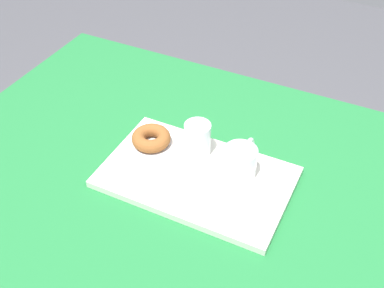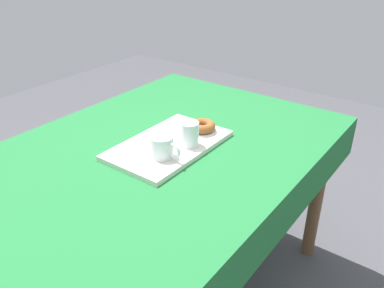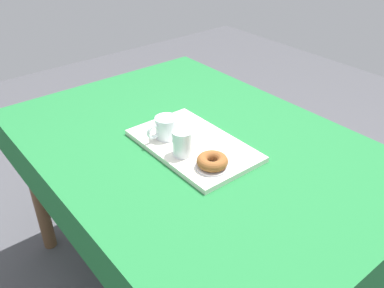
{
  "view_description": "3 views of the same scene",
  "coord_description": "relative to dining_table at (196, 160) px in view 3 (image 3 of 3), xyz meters",
  "views": [
    {
      "loc": [
        -0.35,
        0.75,
        1.67
      ],
      "look_at": [
        0.08,
        -0.12,
        0.8
      ],
      "focal_mm": 45.15,
      "sensor_mm": 36.0,
      "label": 1
    },
    {
      "loc": [
        -1.01,
        -0.91,
        1.51
      ],
      "look_at": [
        0.04,
        -0.13,
        0.81
      ],
      "focal_mm": 37.12,
      "sensor_mm": 36.0,
      "label": 2
    },
    {
      "loc": [
        1.01,
        -0.83,
        1.59
      ],
      "look_at": [
        0.05,
        -0.06,
        0.82
      ],
      "focal_mm": 38.33,
      "sensor_mm": 36.0,
      "label": 3
    }
  ],
  "objects": [
    {
      "name": "donut_plate_left",
      "position": [
        0.18,
        -0.08,
        0.11
      ],
      "size": [
        0.11,
        0.11,
        0.01
      ],
      "primitive_type": "cylinder",
      "color": "silver",
      "rests_on": "serving_tray"
    },
    {
      "name": "dining_table",
      "position": [
        0.0,
        0.0,
        0.0
      ],
      "size": [
        1.49,
        1.07,
        0.78
      ],
      "color": "#1E6B33",
      "rests_on": "ground"
    },
    {
      "name": "ground_plane",
      "position": [
        0.0,
        0.0,
        -0.7
      ],
      "size": [
        6.0,
        6.0,
        0.0
      ],
      "primitive_type": "plane",
      "color": "#47474C"
    },
    {
      "name": "sugar_donut_left",
      "position": [
        0.18,
        -0.08,
        0.13
      ],
      "size": [
        0.11,
        0.11,
        0.04
      ],
      "primitive_type": "torus",
      "color": "brown",
      "rests_on": "donut_plate_left"
    },
    {
      "name": "tea_mug_left",
      "position": [
        -0.07,
        -0.08,
        0.14
      ],
      "size": [
        0.08,
        0.13,
        0.08
      ],
      "color": "white",
      "rests_on": "serving_tray"
    },
    {
      "name": "water_glass_near",
      "position": [
        0.06,
        -0.11,
        0.14
      ],
      "size": [
        0.07,
        0.07,
        0.09
      ],
      "color": "white",
      "rests_on": "serving_tray"
    },
    {
      "name": "serving_tray",
      "position": [
        0.02,
        -0.03,
        0.09
      ],
      "size": [
        0.47,
        0.29,
        0.02
      ],
      "primitive_type": "cube",
      "color": "silver",
      "rests_on": "dining_table"
    }
  ]
}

